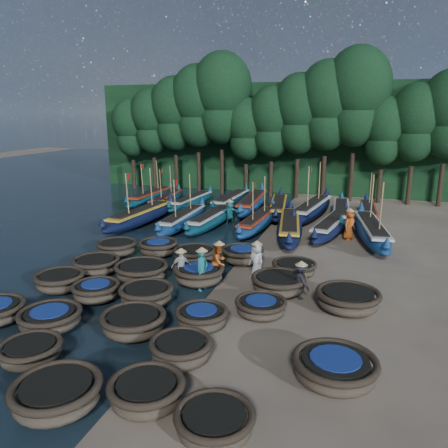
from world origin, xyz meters
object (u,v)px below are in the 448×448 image
(coracle_15, at_px, (96,265))
(coracle_17, at_px, (199,274))
(long_boat_16, at_px, (341,213))
(fisherman_0, at_px, (257,259))
(coracle_11, at_px, (96,291))
(long_boat_7, at_px, (332,226))
(coracle_23, at_px, (242,254))
(long_boat_3, at_px, (183,219))
(long_boat_2, at_px, (141,216))
(coracle_20, at_px, (117,247))
(fisherman_4, at_px, (181,265))
(long_boat_15, at_px, (312,209))
(coracle_1, at_px, (31,352))
(coracle_8, at_px, (181,349))
(coracle_21, at_px, (158,247))
(coracle_10, at_px, (60,281))
(coracle_14, at_px, (261,307))
(coracle_2, at_px, (57,394))
(fisherman_2, at_px, (219,261))
(long_boat_12, at_px, (231,201))
(coracle_3, at_px, (147,392))
(long_boat_9, at_px, (151,197))
(fisherman_5, at_px, (230,212))
(coracle_7, at_px, (133,322))
(coracle_16, at_px, (142,271))
(long_boat_13, at_px, (252,203))
(fisherman_3, at_px, (301,280))
(fisherman_1, at_px, (202,268))
(long_boat_5, at_px, (258,222))
(coracle_4, at_px, (215,422))
(long_boat_17, at_px, (368,212))
(coracle_24, at_px, (294,268))
(long_boat_4, at_px, (211,219))
(coracle_19, at_px, (348,299))
(long_boat_8, at_px, (371,231))
(fisherman_6, at_px, (349,224))
(coracle_6, at_px, (50,318))
(coracle_18, at_px, (279,283))
(coracle_12, at_px, (146,295))
(long_boat_14, at_px, (278,207))
(long_boat_11, at_px, (192,201))
(long_boat_10, at_px, (166,200))
(coracle_22, at_px, (195,254))
(coracle_13, at_px, (202,317))

(coracle_15, bearing_deg, coracle_17, 2.81)
(long_boat_16, height_order, fisherman_0, fisherman_0)
(coracle_11, bearing_deg, long_boat_7, 57.91)
(coracle_15, bearing_deg, coracle_23, 29.60)
(long_boat_3, bearing_deg, long_boat_2, -177.30)
(coracle_20, relative_size, fisherman_4, 1.24)
(long_boat_15, bearing_deg, coracle_1, -96.43)
(coracle_8, height_order, coracle_11, coracle_8)
(coracle_21, bearing_deg, coracle_23, 2.06)
(coracle_10, bearing_deg, coracle_14, 2.16)
(coracle_2, bearing_deg, fisherman_2, 83.37)
(long_boat_12, relative_size, fisherman_0, 4.28)
(long_boat_2, bearing_deg, coracle_3, -57.11)
(long_boat_9, xyz_separation_m, fisherman_5, (8.42, -4.77, 0.31))
(coracle_7, xyz_separation_m, coracle_16, (-2.14, 4.53, -0.01))
(long_boat_13, height_order, fisherman_3, fisherman_3)
(long_boat_15, relative_size, fisherman_1, 4.50)
(long_boat_5, bearing_deg, fisherman_4, -92.83)
(coracle_17, xyz_separation_m, long_boat_9, (-10.29, 15.40, 0.05))
(coracle_4, distance_m, long_boat_17, 23.90)
(coracle_24, distance_m, long_boat_4, 9.81)
(coracle_15, xyz_separation_m, long_boat_9, (-5.22, 15.65, 0.10))
(long_boat_4, relative_size, fisherman_0, 4.14)
(coracle_15, xyz_separation_m, long_boat_4, (2.26, 9.82, 0.08))
(coracle_19, distance_m, long_boat_8, 10.22)
(coracle_8, bearing_deg, fisherman_6, 74.56)
(coracle_6, height_order, coracle_18, coracle_18)
(coracle_2, bearing_deg, coracle_12, 96.95)
(coracle_1, distance_m, coracle_16, 7.04)
(fisherman_5, bearing_deg, coracle_16, -108.25)
(coracle_24, distance_m, long_boat_15, 11.96)
(coracle_24, xyz_separation_m, long_boat_16, (1.40, 11.72, 0.17))
(long_boat_14, bearing_deg, fisherman_0, -91.58)
(long_boat_16, bearing_deg, long_boat_2, -160.46)
(long_boat_7, relative_size, fisherman_5, 4.43)
(long_boat_11, bearing_deg, coracle_17, -62.11)
(coracle_23, xyz_separation_m, long_boat_17, (5.97, 11.80, 0.03))
(coracle_3, distance_m, long_boat_11, 24.28)
(long_boat_8, bearing_deg, coracle_11, -139.70)
(coracle_24, bearing_deg, long_boat_12, 118.08)
(long_boat_4, height_order, fisherman_4, fisherman_4)
(long_boat_10, bearing_deg, coracle_16, -74.70)
(long_boat_8, xyz_separation_m, fisherman_3, (-2.76, -9.60, 0.21))
(long_boat_8, relative_size, long_boat_10, 1.19)
(coracle_8, relative_size, coracle_22, 0.89)
(coracle_2, distance_m, fisherman_5, 19.64)
(coracle_2, height_order, long_boat_17, long_boat_17)
(coracle_23, xyz_separation_m, long_boat_9, (-11.38, 12.15, 0.07))
(coracle_10, height_order, coracle_13, coracle_10)
(long_boat_3, distance_m, long_boat_16, 11.09)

